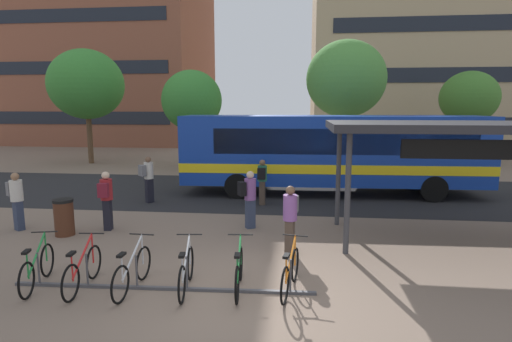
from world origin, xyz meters
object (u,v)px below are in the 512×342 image
object	(u,v)px
parked_bicycle_red_1	(83,270)
commuter_black_pack_3	(249,196)
parked_bicycle_green_0	(37,268)
parked_bicycle_orange_5	(290,273)
transit_shelter	(471,130)
parked_bicycle_green_4	(239,272)
street_tree_1	(469,98)
commuter_maroon_pack_0	(106,197)
street_tree_3	(86,85)
commuter_grey_pack_1	(16,197)
street_tree_2	(346,79)
parked_bicycle_silver_3	(186,272)
city_bus	(330,151)
parked_bicycle_silver_2	(132,272)
commuter_grey_pack_4	(290,215)
commuter_black_pack_2	(262,179)
commuter_grey_pack_5	(148,176)
street_tree_0	(192,101)

from	to	relation	value
parked_bicycle_red_1	commuter_black_pack_3	xyz separation A→B (m)	(2.76, 4.33, 0.60)
parked_bicycle_green_0	parked_bicycle_red_1	bearing A→B (deg)	-103.52
parked_bicycle_orange_5	transit_shelter	size ratio (longest dim) A/B	0.24
parked_bicycle_green_4	street_tree_1	world-z (taller)	street_tree_1
parked_bicycle_green_4	commuter_maroon_pack_0	world-z (taller)	commuter_maroon_pack_0
parked_bicycle_red_1	street_tree_3	xyz separation A→B (m)	(-8.92, 16.98, 4.52)
commuter_maroon_pack_0	parked_bicycle_red_1	bearing A→B (deg)	-168.68
commuter_grey_pack_1	street_tree_2	size ratio (longest dim) A/B	0.24
parked_bicycle_silver_3	street_tree_1	size ratio (longest dim) A/B	0.30
parked_bicycle_orange_5	commuter_maroon_pack_0	distance (m)	6.37
city_bus	parked_bicycle_green_4	xyz separation A→B (m)	(-2.38, -9.17, -1.39)
parked_bicycle_silver_2	parked_bicycle_green_4	world-z (taller)	same
parked_bicycle_green_4	transit_shelter	bearing A→B (deg)	-62.21
parked_bicycle_orange_5	commuter_grey_pack_4	bearing A→B (deg)	11.15
parked_bicycle_silver_3	street_tree_2	bearing A→B (deg)	-23.39
parked_bicycle_orange_5	commuter_black_pack_2	xyz separation A→B (m)	(-1.18, 6.90, 0.58)
parked_bicycle_green_0	commuter_grey_pack_4	xyz separation A→B (m)	(4.97, 2.38, 0.59)
parked_bicycle_green_0	parked_bicycle_red_1	distance (m)	0.95
street_tree_3	street_tree_2	bearing A→B (deg)	-5.09
commuter_grey_pack_5	parked_bicycle_silver_2	bearing A→B (deg)	-122.86
parked_bicycle_orange_5	street_tree_2	bearing A→B (deg)	0.02
parked_bicycle_orange_5	street_tree_0	xyz separation A→B (m)	(-6.10, 15.76, 3.52)
commuter_grey_pack_1	commuter_black_pack_3	xyz separation A→B (m)	(6.68, 0.87, 0.01)
commuter_grey_pack_5	street_tree_0	bearing A→B (deg)	42.87
commuter_grey_pack_5	street_tree_0	world-z (taller)	street_tree_0
commuter_black_pack_2	commuter_black_pack_3	xyz separation A→B (m)	(-0.12, -2.88, 0.02)
city_bus	commuter_black_pack_3	bearing A→B (deg)	60.45
parked_bicycle_red_1	parked_bicycle_green_0	bearing A→B (deg)	85.16
commuter_grey_pack_4	street_tree_0	world-z (taller)	street_tree_0
parked_bicycle_silver_2	parked_bicycle_green_4	bearing A→B (deg)	-82.49
parked_bicycle_silver_2	commuter_grey_pack_1	bearing A→B (deg)	57.25
commuter_grey_pack_1	commuter_black_pack_3	bearing A→B (deg)	37.52
parked_bicycle_silver_3	street_tree_1	xyz separation A→B (m)	(12.44, 18.92, 3.69)
street_tree_0	street_tree_2	xyz separation A→B (m)	(8.71, -0.48, 1.13)
street_tree_0	parked_bicycle_green_4	bearing A→B (deg)	-72.12
commuter_black_pack_2	street_tree_1	xyz separation A→B (m)	(11.60, 11.85, 3.11)
parked_bicycle_green_0	parked_bicycle_silver_3	bearing A→B (deg)	-100.69
parked_bicycle_red_1	parked_bicycle_silver_2	xyz separation A→B (m)	(1.00, 0.05, 0.00)
street_tree_3	commuter_black_pack_2	bearing A→B (deg)	-39.60
parked_bicycle_orange_5	street_tree_2	xyz separation A→B (m)	(2.62, 15.28, 4.64)
parked_bicycle_green_0	commuter_black_pack_3	bearing A→B (deg)	-54.15
commuter_maroon_pack_0	commuter_black_pack_3	size ratio (longest dim) A/B	1.01
parked_bicycle_green_0	street_tree_2	distance (m)	17.96
street_tree_3	transit_shelter	bearing A→B (deg)	-37.25
transit_shelter	commuter_maroon_pack_0	size ratio (longest dim) A/B	4.15
parked_bicycle_green_0	commuter_maroon_pack_0	size ratio (longest dim) A/B	0.98
parked_bicycle_red_1	commuter_grey_pack_1	world-z (taller)	commuter_grey_pack_1
parked_bicycle_red_1	parked_bicycle_orange_5	bearing A→B (deg)	-90.46
street_tree_3	parked_bicycle_silver_3	bearing A→B (deg)	-56.92
transit_shelter	city_bus	bearing A→B (deg)	118.71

